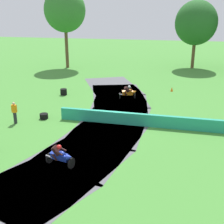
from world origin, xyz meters
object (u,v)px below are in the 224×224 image
traffic_cone (172,89)px  tire_stack_mid_b (64,92)px  track_marshal (15,113)px  motorcycle_lead_blue (60,156)px  tire_stack_mid_a (44,116)px  motorcycle_chase_orange (128,92)px

traffic_cone → tire_stack_mid_b: bearing=-161.1°
track_marshal → traffic_cone: bearing=45.7°
motorcycle_lead_blue → tire_stack_mid_a: (-3.92, 6.58, -0.45)m
tire_stack_mid_a → motorcycle_lead_blue: bearing=-59.2°
motorcycle_chase_orange → tire_stack_mid_a: bearing=-130.2°
motorcycle_lead_blue → tire_stack_mid_a: 7.67m
tire_stack_mid_b → traffic_cone: size_ratio=1.42×
track_marshal → traffic_cone: 15.89m
track_marshal → tire_stack_mid_a: bearing=39.1°
tire_stack_mid_a → traffic_cone: size_ratio=1.43×
motorcycle_lead_blue → tire_stack_mid_a: size_ratio=2.71×
track_marshal → traffic_cone: size_ratio=3.70×
tire_stack_mid_a → tire_stack_mid_b: 6.56m
motorcycle_chase_orange → tire_stack_mid_b: bearing=-179.8°
motorcycle_lead_blue → track_marshal: size_ratio=1.04×
tire_stack_mid_b → track_marshal: size_ratio=0.38×
tire_stack_mid_a → track_marshal: size_ratio=0.39×
tire_stack_mid_b → track_marshal: bearing=-95.7°
motorcycle_lead_blue → traffic_cone: size_ratio=3.87×
tire_stack_mid_b → traffic_cone: 10.89m
tire_stack_mid_b → tire_stack_mid_a: bearing=-82.5°
motorcycle_chase_orange → traffic_cone: motorcycle_chase_orange is taller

